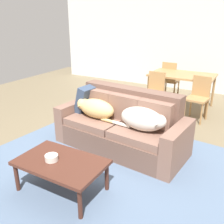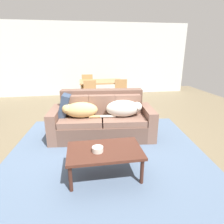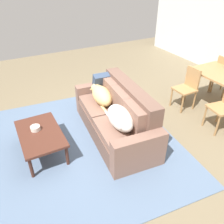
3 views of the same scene
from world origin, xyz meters
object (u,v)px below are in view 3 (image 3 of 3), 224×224
Objects in this scene: couch at (117,117)px; coffee_table at (40,135)px; dog_on_left_cushion at (101,95)px; dining_chair_far_left at (224,75)px; throw_pillow_by_left_arm at (104,84)px; bowl_on_coffee_table at (35,128)px; dog_on_right_cushion at (121,118)px; dining_chair_near_left at (187,86)px.

couch is 2.06× the size of coffee_table.
dog_on_left_cushion is 3.04m from dining_chair_far_left.
throw_pillow_by_left_arm reaches higher than bowl_on_coffee_table.
dining_chair_near_left is at bearing 111.46° from dog_on_right_cushion.
dining_chair_near_left is at bearing 90.31° from coffee_table.
coffee_table is at bearing -70.04° from dog_on_left_cushion.
dining_chair_near_left is (0.59, 1.65, -0.18)m from throw_pillow_by_left_arm.
throw_pillow_by_left_arm is at bearing 176.49° from couch.
couch is 2.41× the size of dining_chair_near_left.
dog_on_right_cushion is 2.03m from dining_chair_near_left.
dining_chair_far_left is (-0.17, 2.93, 0.15)m from couch.
dining_chair_far_left reaches higher than dog_on_right_cushion.
couch is at bearing 17.77° from dog_on_left_cushion.
dining_chair_far_left is at bearing 90.85° from dining_chair_near_left.
coffee_table is (0.61, -1.45, -0.30)m from throw_pillow_by_left_arm.
coffee_table is at bearing -89.76° from couch.
dining_chair_far_left reaches higher than bowl_on_coffee_table.
throw_pillow_by_left_arm is (-0.74, 0.12, 0.31)m from couch.
dining_chair_near_left is at bearing 100.11° from couch.
dining_chair_far_left is (-0.58, 3.10, -0.12)m from dog_on_right_cushion.
dining_chair_near_left is at bearing 86.38° from dog_on_left_cushion.
bowl_on_coffee_table is (0.22, -1.28, -0.17)m from dog_on_left_cushion.
throw_pillow_by_left_arm is at bearing 108.99° from bowl_on_coffee_table.
throw_pillow_by_left_arm is at bearing 80.03° from dining_chair_far_left.
dining_chair_near_left reaches higher than coffee_table.
bowl_on_coffee_table is (-0.22, -1.38, 0.09)m from couch.
dining_chair_near_left is (-0.02, 3.11, 0.12)m from coffee_table.
bowl_on_coffee_table is 0.17× the size of dining_chair_near_left.
dog_on_right_cushion is 0.93× the size of dining_chair_near_left.
couch is 2.94m from dining_chair_far_left.
dog_on_left_cushion is 0.37m from throw_pillow_by_left_arm.
coffee_table is (-0.12, -1.34, 0.01)m from couch.
dining_chair_far_left is (-0.05, 4.26, 0.14)m from coffee_table.
couch is 0.81m from throw_pillow_by_left_arm.
dining_chair_far_left is at bearing 98.89° from couch.
dog_on_left_cushion reaches higher than bowl_on_coffee_table.
dog_on_right_cushion reaches higher than dog_on_left_cushion.
dog_on_right_cushion is at bearing -17.27° from couch.
bowl_on_coffee_table is 3.15m from dining_chair_near_left.
dog_on_right_cushion is (0.41, -0.17, 0.27)m from couch.
bowl_on_coffee_table is at bearing -74.64° from dog_on_left_cushion.
dining_chair_far_left is (0.27, 3.03, -0.11)m from dog_on_left_cushion.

